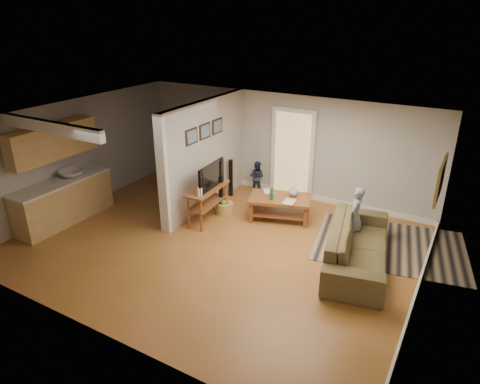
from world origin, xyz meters
name	(u,v)px	position (x,y,z in m)	size (l,w,h in m)	color
ground	(218,243)	(0.00, 0.00, 0.00)	(7.50, 7.50, 0.00)	brown
room_shell	(184,160)	(-1.07, 0.43, 1.46)	(7.54, 6.02, 2.52)	#A5A29E
area_rug	(389,245)	(3.00, 1.61, 0.01)	(2.84, 2.07, 0.01)	black
sofa	(356,263)	(2.60, 0.66, 0.00)	(2.59, 1.01, 0.76)	#413520
coffee_table	(281,202)	(0.61, 1.63, 0.41)	(1.51, 1.16, 0.79)	brown
tv_console	(207,191)	(-0.74, 0.78, 0.70)	(0.53, 1.25, 1.05)	brown
speaker_left	(221,195)	(-0.66, 1.20, 0.45)	(0.09, 0.09, 0.90)	black
speaker_right	(231,178)	(-1.00, 2.20, 0.47)	(0.09, 0.09, 0.94)	black
toy_basket	(224,207)	(-0.60, 1.24, 0.15)	(0.40, 0.40, 0.36)	olive
child	(352,242)	(2.32, 1.37, 0.00)	(0.43, 0.28, 1.19)	gray
toddler	(256,192)	(-0.54, 2.70, 0.00)	(0.40, 0.31, 0.83)	#1E243F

